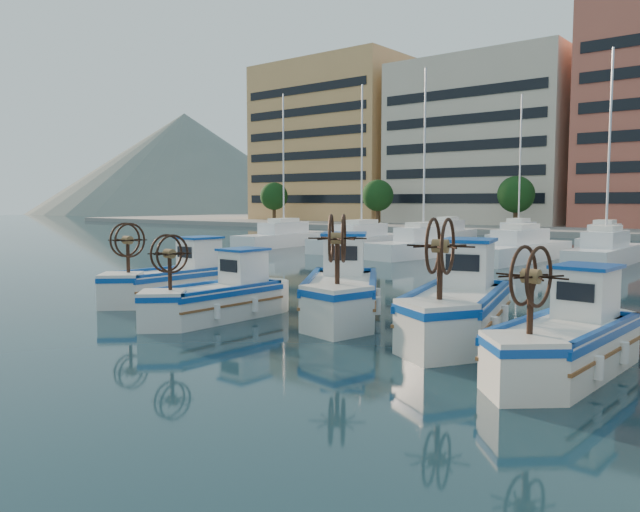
{
  "coord_description": "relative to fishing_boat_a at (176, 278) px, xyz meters",
  "views": [
    {
      "loc": [
        12.22,
        -12.72,
        3.42
      ],
      "look_at": [
        -1.61,
        4.35,
        1.5
      ],
      "focal_mm": 35.0,
      "sensor_mm": 36.0,
      "label": 1
    }
  ],
  "objects": [
    {
      "name": "hill_west",
      "position": [
        -134.72,
        109.1,
        -0.76
      ],
      "size": [
        180.0,
        180.0,
        60.0
      ],
      "primitive_type": "cone",
      "color": "slate",
      "rests_on": "ground"
    },
    {
      "name": "fishing_boat_d",
      "position": [
        10.38,
        0.75,
        0.09
      ],
      "size": [
        3.16,
        5.08,
        3.08
      ],
      "rotation": [
        0.0,
        0.0,
        0.26
      ],
      "color": "silver",
      "rests_on": "ground"
    },
    {
      "name": "ground",
      "position": [
        5.28,
        -0.9,
        -0.76
      ],
      "size": [
        300.0,
        300.0,
        0.0
      ],
      "primitive_type": "plane",
      "color": "#183640",
      "rests_on": "ground"
    },
    {
      "name": "fishing_boat_c",
      "position": [
        6.45,
        1.06,
        0.1
      ],
      "size": [
        4.31,
        5.07,
        3.1
      ],
      "rotation": [
        0.0,
        0.0,
        0.59
      ],
      "color": "silver",
      "rests_on": "ground"
    },
    {
      "name": "fishing_boat_a",
      "position": [
        0.0,
        0.0,
        0.0
      ],
      "size": [
        1.91,
        4.43,
        2.74
      ],
      "rotation": [
        0.0,
        0.0,
        -0.03
      ],
      "color": "silver",
      "rests_on": "ground"
    },
    {
      "name": "fishing_boat_b",
      "position": [
        3.87,
        -1.45,
        -0.05
      ],
      "size": [
        1.73,
        4.11,
        2.55
      ],
      "rotation": [
        0.0,
        0.0,
        -0.02
      ],
      "color": "silver",
      "rests_on": "ground"
    },
    {
      "name": "yacht_marina",
      "position": [
        2.09,
        26.8,
        -0.23
      ],
      "size": [
        42.56,
        22.11,
        11.5
      ],
      "color": "white",
      "rests_on": "ground"
    },
    {
      "name": "fishing_boat_e",
      "position": [
        13.63,
        -1.0,
        -0.02
      ],
      "size": [
        1.94,
        4.31,
        2.66
      ],
      "rotation": [
        0.0,
        0.0,
        -0.05
      ],
      "color": "silver",
      "rests_on": "ground"
    }
  ]
}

